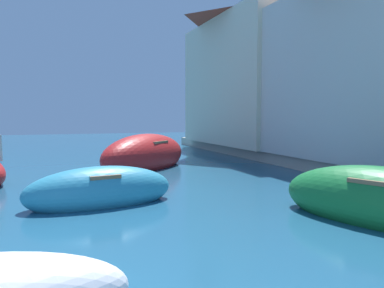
% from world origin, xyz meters
% --- Properties ---
extents(quay_promenade, '(44.00, 32.00, 0.50)m').
position_xyz_m(quay_promenade, '(4.32, -0.37, 0.25)').
color(quay_promenade, '#BCB29E').
rests_on(quay_promenade, ground).
extents(moored_boat_1, '(2.94, 4.45, 1.41)m').
position_xyz_m(moored_boat_1, '(7.23, 1.89, 0.39)').
color(moored_boat_1, '#197233').
rests_on(moored_boat_1, ground).
extents(moored_boat_5, '(4.96, 4.85, 1.74)m').
position_xyz_m(moored_boat_5, '(4.73, 11.09, 0.48)').
color(moored_boat_5, '#B21E1E').
rests_on(moored_boat_5, ground).
extents(moored_boat_6, '(3.61, 1.75, 1.16)m').
position_xyz_m(moored_boat_6, '(2.28, 5.34, 0.32)').
color(moored_boat_6, teal).
rests_on(moored_boat_6, ground).
extents(waterfront_building_annex, '(7.23, 9.71, 8.00)m').
position_xyz_m(waterfront_building_annex, '(13.00, 15.42, 4.56)').
color(waterfront_building_annex, beige).
rests_on(waterfront_building_annex, quay_promenade).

